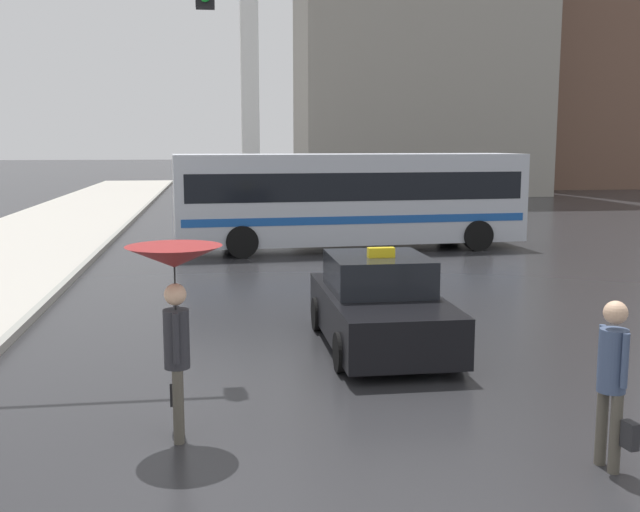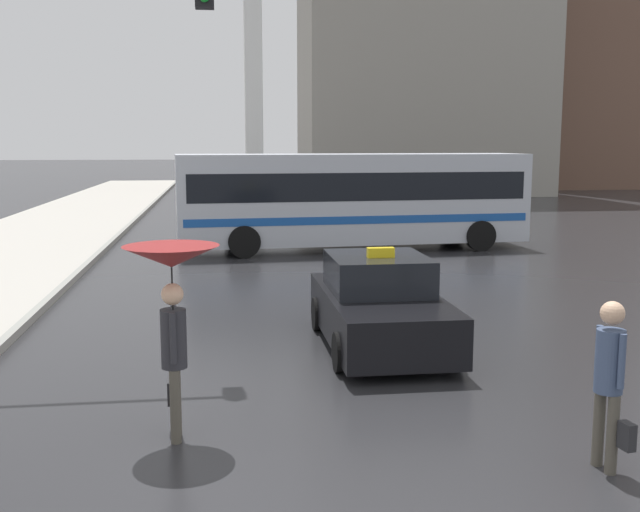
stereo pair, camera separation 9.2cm
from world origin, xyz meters
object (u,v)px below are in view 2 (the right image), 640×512
object	(u,v)px
taxi	(379,306)
pedestrian_man	(610,374)
traffic_light	(47,67)
pedestrian_with_umbrella	(172,283)
city_bus	(352,196)

from	to	relation	value
taxi	pedestrian_man	xyz separation A→B (m)	(1.32, -4.99, 0.34)
traffic_light	pedestrian_with_umbrella	bearing A→B (deg)	-60.35
pedestrian_man	pedestrian_with_umbrella	bearing A→B (deg)	-116.22
city_bus	pedestrian_with_umbrella	xyz separation A→B (m)	(-4.73, -15.03, 0.14)
taxi	traffic_light	size ratio (longest dim) A/B	0.63
taxi	city_bus	size ratio (longest dim) A/B	0.37
taxi	pedestrian_man	size ratio (longest dim) A/B	2.28
pedestrian_man	traffic_light	distance (m)	8.70
city_bus	pedestrian_man	xyz separation A→B (m)	(-0.28, -16.45, -0.65)
city_bus	traffic_light	size ratio (longest dim) A/B	1.72
city_bus	pedestrian_with_umbrella	distance (m)	15.76
city_bus	pedestrian_with_umbrella	bearing A→B (deg)	-21.16
taxi	city_bus	distance (m)	11.62
city_bus	pedestrian_with_umbrella	size ratio (longest dim) A/B	4.96
taxi	traffic_light	bearing A→B (deg)	2.01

